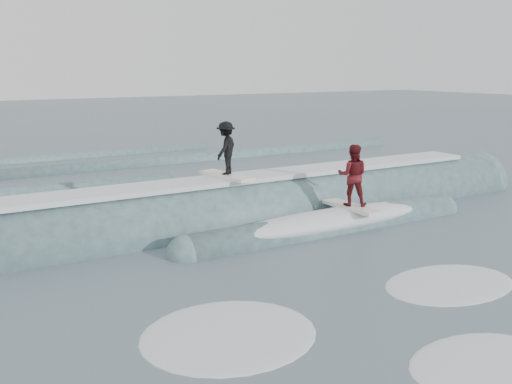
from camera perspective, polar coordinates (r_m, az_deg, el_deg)
ground at (r=12.11m, az=14.78°, el=-10.30°), size 160.00×160.00×0.00m
breaking_wave at (r=17.25m, az=-0.80°, el=-2.92°), size 23.88×4.11×2.67m
surfer_black at (r=16.71m, az=-3.02°, el=4.12°), size 1.14×2.07×1.65m
surfer_red at (r=16.68m, az=9.63°, el=1.37°), size 1.10×2.02×1.88m
whitewater at (r=11.20m, az=17.15°, el=-12.36°), size 15.51×7.68×0.10m
far_swells at (r=26.39m, az=-17.89°, el=1.77°), size 37.11×8.65×0.80m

